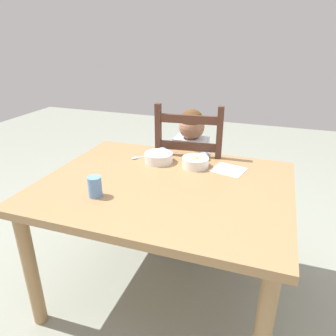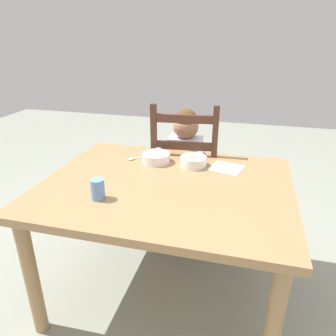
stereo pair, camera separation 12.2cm
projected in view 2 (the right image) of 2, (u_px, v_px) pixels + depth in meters
ground_plane at (166, 289)px, 1.92m from camera, size 8.00×8.00×0.00m
dining_table at (166, 199)px, 1.67m from camera, size 1.27×1.01×0.72m
dining_chair at (185, 179)px, 2.21m from camera, size 0.47×0.47×1.04m
child_figure at (184, 158)px, 2.15m from camera, size 0.32×0.31×0.98m
bowl_of_peas at (156, 157)px, 1.87m from camera, size 0.17×0.17×0.06m
bowl_of_carrots at (193, 161)px, 1.82m from camera, size 0.15×0.15×0.06m
spoon at (134, 158)px, 1.93m from camera, size 0.11×0.12×0.01m
drinking_cup at (98, 189)px, 1.45m from camera, size 0.06×0.06×0.10m
paper_napkin at (226, 168)px, 1.80m from camera, size 0.21×0.19×0.00m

